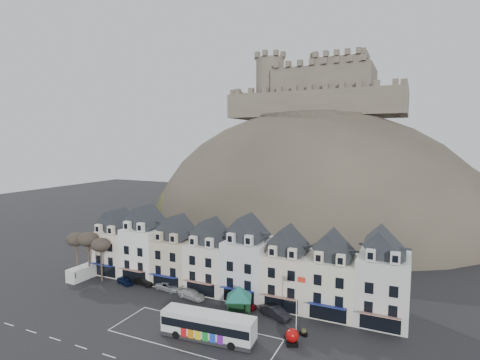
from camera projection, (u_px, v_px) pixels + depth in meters
name	position (u px, v px, depth m)	size (l,w,h in m)	color
ground	(176.00, 336.00, 48.11)	(300.00, 300.00, 0.00)	black
coach_bay_markings	(194.00, 335.00, 48.41)	(22.00, 7.50, 0.01)	silver
townhouse_terrace	(231.00, 260.00, 61.92)	(54.40, 9.35, 11.80)	white
castle_hill	(314.00, 226.00, 109.85)	(100.00, 76.00, 68.00)	#38342B
castle	(320.00, 90.00, 112.30)	(50.20, 22.20, 22.00)	brown
tree_left_far	(76.00, 240.00, 68.96)	(3.61, 3.61, 8.24)	#352B21
tree_left_mid	(88.00, 240.00, 67.67)	(3.78, 3.78, 8.64)	#352B21
tree_left_near	(101.00, 245.00, 66.49)	(3.43, 3.43, 7.84)	#352B21
bus	(208.00, 325.00, 47.17)	(12.35, 3.78, 3.44)	#262628
bus_shelter	(239.00, 293.00, 53.18)	(6.68, 6.68, 4.54)	black
red_buoy	(292.00, 337.00, 45.94)	(1.81, 1.81, 2.06)	black
flagpole	(297.00, 301.00, 47.97)	(1.17, 0.12, 8.06)	silver
white_van	(81.00, 273.00, 67.79)	(2.34, 5.11, 2.30)	silver
planter_west	(289.00, 335.00, 47.48)	(1.09, 0.75, 1.07)	black
planter_east	(303.00, 332.00, 48.16)	(1.09, 0.82, 0.98)	black
car_navy	(125.00, 281.00, 65.44)	(1.47, 3.66, 1.25)	#0A1536
car_black	(144.00, 282.00, 65.05)	(1.38, 3.97, 1.31)	black
car_silver	(169.00, 286.00, 62.88)	(2.18, 4.65, 1.31)	#B0B3B8
car_white	(191.00, 294.00, 59.60)	(1.98, 4.86, 1.41)	#BEBEBE
car_maroon	(245.00, 304.00, 56.09)	(1.52, 3.78, 1.29)	#59050D
car_charcoal	(276.00, 312.00, 53.12)	(1.66, 4.76, 1.57)	black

